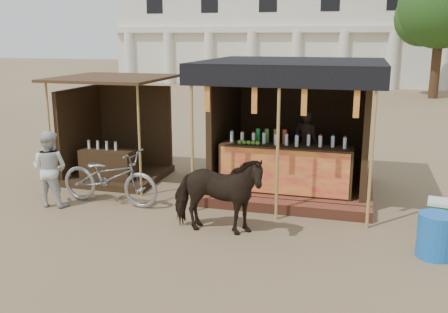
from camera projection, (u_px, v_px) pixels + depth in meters
name	position (u px, v px, depth m)	size (l,w,h in m)	color
ground	(197.00, 246.00, 7.93)	(120.00, 120.00, 0.00)	#846B4C
main_stall	(292.00, 144.00, 10.56)	(3.60, 3.61, 2.78)	brown
secondary_stall	(112.00, 142.00, 11.59)	(2.40, 2.40, 2.38)	#322212
cow	(217.00, 194.00, 8.31)	(0.74, 1.62, 1.37)	black
motorbike	(110.00, 177.00, 9.83)	(0.73, 2.10, 1.10)	gray
bystander	(50.00, 169.00, 9.69)	(0.72, 0.56, 1.49)	silver
blue_barrel	(436.00, 236.00, 7.48)	(0.55, 0.55, 0.68)	blue
cooler	(446.00, 214.00, 8.72)	(0.70, 0.53, 0.46)	#166532
background_building	(304.00, 26.00, 35.55)	(26.00, 7.45, 8.18)	silver
tree	(437.00, 9.00, 26.04)	(4.50, 4.40, 7.00)	#382314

